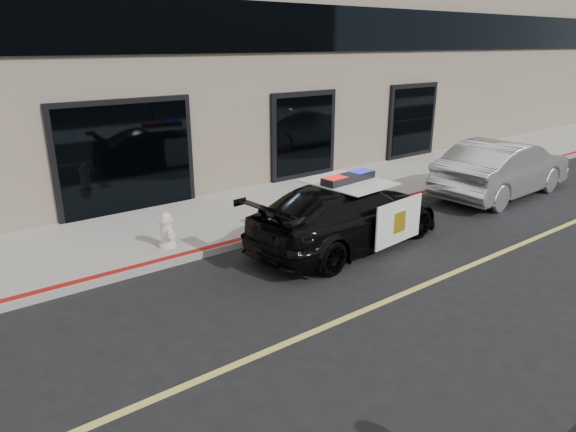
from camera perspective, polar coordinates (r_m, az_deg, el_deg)
ground at (r=8.42m, az=7.60°, el=-10.74°), size 120.00×120.00×0.00m
sidewalk_n at (r=12.31m, az=-9.74°, el=-0.71°), size 60.00×3.50×0.15m
police_car at (r=10.86m, az=6.59°, el=0.25°), size 2.86×5.12×1.55m
silver_sedan at (r=15.55m, az=22.78°, el=4.91°), size 2.19×4.97×1.58m
fire_hydrant at (r=10.69m, az=-13.31°, el=-1.57°), size 0.34×0.47×0.75m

